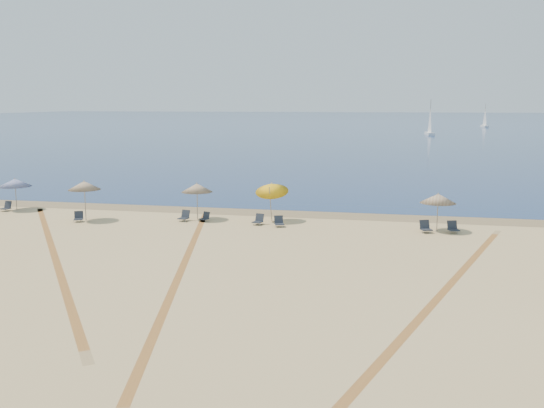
{
  "coord_description": "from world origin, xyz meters",
  "views": [
    {
      "loc": [
        7.38,
        -15.62,
        7.54
      ],
      "look_at": [
        0.0,
        20.0,
        1.3
      ],
      "focal_mm": 39.49,
      "sensor_mm": 36.0,
      "label": 1
    }
  ],
  "objects_px": {
    "chair_2": "(184,216)",
    "sailboat_0": "(430,124)",
    "umbrella_1": "(84,185)",
    "chair_6": "(425,227)",
    "chair_0": "(7,207)",
    "sailboat_1": "(485,120)",
    "umbrella_3": "(272,188)",
    "chair_1": "(79,217)",
    "umbrella_2": "(197,188)",
    "chair_4": "(259,220)",
    "umbrella_4": "(438,198)",
    "chair_5": "(279,222)",
    "chair_7": "(453,228)",
    "umbrella_0": "(15,183)",
    "chair_3": "(205,217)"
  },
  "relations": [
    {
      "from": "sailboat_1",
      "to": "chair_1",
      "type": "bearing_deg",
      "value": -115.84
    },
    {
      "from": "umbrella_2",
      "to": "sailboat_1",
      "type": "bearing_deg",
      "value": 76.0
    },
    {
      "from": "chair_1",
      "to": "umbrella_1",
      "type": "bearing_deg",
      "value": 34.41
    },
    {
      "from": "sailboat_1",
      "to": "sailboat_0",
      "type": "bearing_deg",
      "value": -120.67
    },
    {
      "from": "umbrella_4",
      "to": "chair_7",
      "type": "xyz_separation_m",
      "value": [
        0.89,
        -0.28,
        -1.64
      ]
    },
    {
      "from": "umbrella_2",
      "to": "umbrella_3",
      "type": "relative_size",
      "value": 0.87
    },
    {
      "from": "umbrella_3",
      "to": "chair_0",
      "type": "bearing_deg",
      "value": -179.59
    },
    {
      "from": "sailboat_1",
      "to": "umbrella_3",
      "type": "bearing_deg",
      "value": -111.88
    },
    {
      "from": "chair_6",
      "to": "sailboat_0",
      "type": "bearing_deg",
      "value": 65.96
    },
    {
      "from": "chair_1",
      "to": "chair_3",
      "type": "bearing_deg",
      "value": -11.64
    },
    {
      "from": "umbrella_2",
      "to": "chair_4",
      "type": "height_order",
      "value": "umbrella_2"
    },
    {
      "from": "umbrella_0",
      "to": "chair_3",
      "type": "relative_size",
      "value": 3.16
    },
    {
      "from": "chair_6",
      "to": "chair_0",
      "type": "bearing_deg",
      "value": 156.47
    },
    {
      "from": "umbrella_4",
      "to": "chair_4",
      "type": "distance_m",
      "value": 10.87
    },
    {
      "from": "chair_5",
      "to": "chair_6",
      "type": "xyz_separation_m",
      "value": [
        8.7,
        0.12,
        0.02
      ]
    },
    {
      "from": "chair_4",
      "to": "sailboat_1",
      "type": "xyz_separation_m",
      "value": [
        34.07,
        154.5,
        1.8
      ]
    },
    {
      "from": "chair_6",
      "to": "umbrella_1",
      "type": "bearing_deg",
      "value": 161.0
    },
    {
      "from": "chair_4",
      "to": "sailboat_1",
      "type": "relative_size",
      "value": 0.11
    },
    {
      "from": "umbrella_3",
      "to": "chair_4",
      "type": "bearing_deg",
      "value": -117.03
    },
    {
      "from": "chair_2",
      "to": "sailboat_1",
      "type": "xyz_separation_m",
      "value": [
        38.98,
        154.32,
        1.79
      ]
    },
    {
      "from": "umbrella_0",
      "to": "chair_4",
      "type": "distance_m",
      "value": 18.05
    },
    {
      "from": "chair_3",
      "to": "chair_4",
      "type": "xyz_separation_m",
      "value": [
        3.59,
        -0.37,
        0.03
      ]
    },
    {
      "from": "chair_7",
      "to": "chair_1",
      "type": "bearing_deg",
      "value": 166.42
    },
    {
      "from": "umbrella_4",
      "to": "sailboat_1",
      "type": "height_order",
      "value": "sailboat_1"
    },
    {
      "from": "umbrella_3",
      "to": "chair_2",
      "type": "xyz_separation_m",
      "value": [
        -5.51,
        -0.99,
        -1.87
      ]
    },
    {
      "from": "chair_6",
      "to": "chair_4",
      "type": "bearing_deg",
      "value": 157.8
    },
    {
      "from": "umbrella_1",
      "to": "chair_2",
      "type": "xyz_separation_m",
      "value": [
        6.26,
        1.13,
        -1.97
      ]
    },
    {
      "from": "chair_1",
      "to": "chair_5",
      "type": "bearing_deg",
      "value": -19.51
    },
    {
      "from": "umbrella_0",
      "to": "chair_6",
      "type": "distance_m",
      "value": 28.07
    },
    {
      "from": "chair_3",
      "to": "chair_5",
      "type": "distance_m",
      "value": 5.0
    },
    {
      "from": "chair_2",
      "to": "chair_3",
      "type": "distance_m",
      "value": 1.34
    },
    {
      "from": "chair_2",
      "to": "chair_3",
      "type": "relative_size",
      "value": 1.08
    },
    {
      "from": "chair_5",
      "to": "umbrella_1",
      "type": "bearing_deg",
      "value": 161.38
    },
    {
      "from": "umbrella_4",
      "to": "chair_5",
      "type": "xyz_separation_m",
      "value": [
        -9.37,
        -0.64,
        -1.66
      ]
    },
    {
      "from": "chair_2",
      "to": "sailboat_0",
      "type": "distance_m",
      "value": 108.61
    },
    {
      "from": "chair_2",
      "to": "chair_7",
      "type": "relative_size",
      "value": 0.97
    },
    {
      "from": "umbrella_1",
      "to": "chair_5",
      "type": "distance_m",
      "value": 12.71
    },
    {
      "from": "umbrella_1",
      "to": "chair_1",
      "type": "relative_size",
      "value": 3.27
    },
    {
      "from": "chair_3",
      "to": "chair_6",
      "type": "distance_m",
      "value": 13.66
    },
    {
      "from": "umbrella_1",
      "to": "chair_1",
      "type": "distance_m",
      "value": 2.05
    },
    {
      "from": "chair_0",
      "to": "sailboat_0",
      "type": "distance_m",
      "value": 111.11
    },
    {
      "from": "chair_2",
      "to": "sailboat_0",
      "type": "relative_size",
      "value": 0.1
    },
    {
      "from": "umbrella_1",
      "to": "umbrella_4",
      "type": "relative_size",
      "value": 1.14
    },
    {
      "from": "chair_7",
      "to": "sailboat_1",
      "type": "distance_m",
      "value": 156.09
    },
    {
      "from": "chair_2",
      "to": "sailboat_0",
      "type": "bearing_deg",
      "value": 92.05
    },
    {
      "from": "umbrella_1",
      "to": "chair_2",
      "type": "relative_size",
      "value": 3.36
    },
    {
      "from": "chair_1",
      "to": "chair_2",
      "type": "xyz_separation_m",
      "value": [
        6.53,
        1.57,
        0.01
      ]
    },
    {
      "from": "umbrella_2",
      "to": "sailboat_1",
      "type": "xyz_separation_m",
      "value": [
        38.31,
        153.69,
        0.02
      ]
    },
    {
      "from": "chair_0",
      "to": "chair_1",
      "type": "height_order",
      "value": "chair_0"
    },
    {
      "from": "chair_4",
      "to": "chair_2",
      "type": "bearing_deg",
      "value": -165.05
    }
  ]
}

